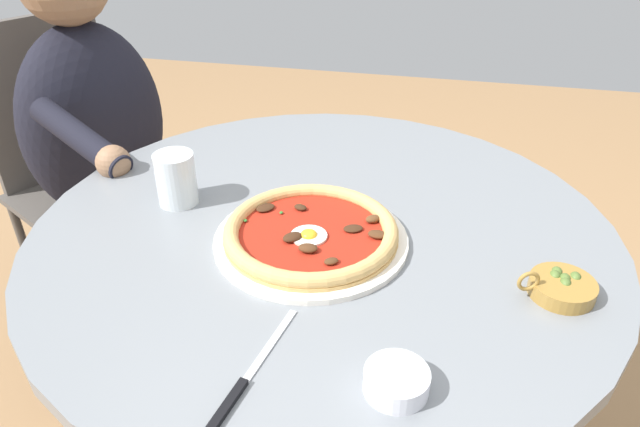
# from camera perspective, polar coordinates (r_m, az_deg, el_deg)

# --- Properties ---
(dining_table) EXTENTS (1.00, 1.00, 0.73)m
(dining_table) POSITION_cam_1_polar(r_m,az_deg,el_deg) (1.10, 0.27, -8.88)
(dining_table) COLOR gray
(dining_table) RESTS_ON ground
(pizza_on_plate) EXTENTS (0.32, 0.32, 0.04)m
(pizza_on_plate) POSITION_cam_1_polar(r_m,az_deg,el_deg) (0.94, -0.90, -2.02)
(pizza_on_plate) COLOR white
(pizza_on_plate) RESTS_ON dining_table
(water_glass) EXTENTS (0.07, 0.07, 0.10)m
(water_glass) POSITION_cam_1_polar(r_m,az_deg,el_deg) (1.07, -14.09, 3.15)
(water_glass) COLOR silver
(water_glass) RESTS_ON dining_table
(steak_knife) EXTENTS (0.22, 0.05, 0.01)m
(steak_knife) POSITION_cam_1_polar(r_m,az_deg,el_deg) (0.72, -7.70, -16.44)
(steak_knife) COLOR silver
(steak_knife) RESTS_ON dining_table
(ramekin_capers) EXTENTS (0.08, 0.08, 0.03)m
(ramekin_capers) POSITION_cam_1_polar(r_m,az_deg,el_deg) (0.71, 7.62, -16.13)
(ramekin_capers) COLOR white
(ramekin_capers) RESTS_ON dining_table
(olive_pan) EXTENTS (0.09, 0.12, 0.05)m
(olive_pan) POSITION_cam_1_polar(r_m,az_deg,el_deg) (0.90, 22.87, -6.71)
(olive_pan) COLOR olive
(olive_pan) RESTS_ON dining_table
(diner_person) EXTENTS (0.52, 0.45, 1.14)m
(diner_person) POSITION_cam_1_polar(r_m,az_deg,el_deg) (1.63, -20.22, 2.14)
(diner_person) COLOR #282833
(diner_person) RESTS_ON ground
(cafe_chair_diner) EXTENTS (0.54, 0.54, 0.93)m
(cafe_chair_diner) POSITION_cam_1_polar(r_m,az_deg,el_deg) (1.73, -22.92, 4.95)
(cafe_chair_diner) COLOR #504A45
(cafe_chair_diner) RESTS_ON ground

